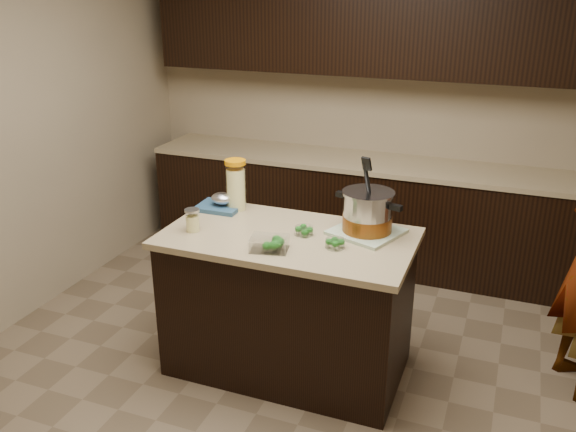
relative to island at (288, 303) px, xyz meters
name	(u,v)px	position (x,y,z in m)	size (l,w,h in m)	color
ground_plane	(288,365)	(0.00, 0.00, -0.45)	(4.00, 4.00, 0.00)	brown
room_shell	(288,95)	(0.00, 0.00, 1.26)	(4.04, 4.04, 2.72)	tan
back_cabinets	(364,154)	(0.00, 1.74, 0.49)	(3.60, 0.63, 2.33)	black
island	(288,303)	(0.00, 0.00, 0.00)	(1.46, 0.81, 0.90)	black
dish_towel	(367,232)	(0.42, 0.19, 0.46)	(0.36, 0.36, 0.02)	#6E9463
stock_pot	(367,214)	(0.42, 0.19, 0.57)	(0.42, 0.38, 0.43)	#B7B7BC
lemonade_pitcher	(236,187)	(-0.47, 0.28, 0.60)	(0.17, 0.17, 0.33)	#F1E993
mason_jar	(193,221)	(-0.55, -0.14, 0.51)	(0.10, 0.10, 0.15)	#F1E993
broccoli_tub_left	(304,231)	(0.09, 0.04, 0.47)	(0.12, 0.12, 0.05)	silver
broccoli_tub_right	(335,244)	(0.31, -0.07, 0.47)	(0.11, 0.11, 0.05)	silver
broccoli_tub_rect	(269,244)	(-0.02, -0.23, 0.48)	(0.23, 0.19, 0.07)	silver
blue_tray	(221,204)	(-0.56, 0.24, 0.48)	(0.28, 0.23, 0.11)	navy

